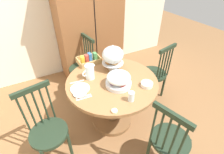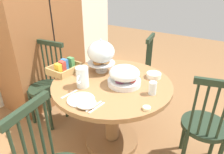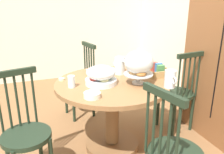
{
  "view_description": "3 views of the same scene",
  "coord_description": "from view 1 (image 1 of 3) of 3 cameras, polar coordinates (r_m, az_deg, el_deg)",
  "views": [
    {
      "loc": [
        -0.63,
        -1.25,
        1.97
      ],
      "look_at": [
        0.14,
        0.18,
        0.79
      ],
      "focal_mm": 26.91,
      "sensor_mm": 36.0,
      "label": 1
    },
    {
      "loc": [
        -1.23,
        -0.74,
        1.62
      ],
      "look_at": [
        0.14,
        0.18,
        0.79
      ],
      "focal_mm": 32.24,
      "sensor_mm": 36.0,
      "label": 2
    },
    {
      "loc": [
        2.14,
        -0.56,
        1.5
      ],
      "look_at": [
        0.14,
        0.18,
        0.79
      ],
      "focal_mm": 37.05,
      "sensor_mm": 36.0,
      "label": 3
    }
  ],
  "objects": [
    {
      "name": "cereal_bowl",
      "position": [
        1.98,
        11.74,
        -2.45
      ],
      "size": [
        0.14,
        0.14,
        0.04
      ],
      "primitive_type": "cylinder",
      "color": "white",
      "rests_on": "dining_table"
    },
    {
      "name": "windsor_chair_facing_door",
      "position": [
        1.99,
        -20.92,
        -16.9
      ],
      "size": [
        0.41,
        0.41,
        0.97
      ],
      "color": "#1E2D1E",
      "rests_on": "ground_plane"
    },
    {
      "name": "wall_back",
      "position": [
        3.21,
        -17.96,
        22.53
      ],
      "size": [
        4.8,
        0.06,
        2.6
      ],
      "primitive_type": "cube",
      "color": "silver",
      "rests_on": "ground_plane"
    },
    {
      "name": "windsor_chair_near_window",
      "position": [
        2.72,
        14.24,
        0.94
      ],
      "size": [
        0.41,
        0.41,
        0.97
      ],
      "color": "#1E2D1E",
      "rests_on": "ground_plane"
    },
    {
      "name": "cereal_basket",
      "position": [
        2.39,
        -7.89,
        5.88
      ],
      "size": [
        0.32,
        0.24,
        0.12
      ],
      "color": "tan",
      "rests_on": "dining_table"
    },
    {
      "name": "orange_juice_pitcher",
      "position": [
        2.04,
        -7.58,
        1.53
      ],
      "size": [
        0.19,
        0.11,
        0.18
      ],
      "color": "silver",
      "rests_on": "dining_table"
    },
    {
      "name": "china_plate_large",
      "position": [
        1.94,
        -10.82,
        -3.86
      ],
      "size": [
        0.22,
        0.22,
        0.01
      ],
      "primitive_type": "cylinder",
      "color": "white",
      "rests_on": "dining_table"
    },
    {
      "name": "butter_dish",
      "position": [
        1.65,
        0.86,
        -11.49
      ],
      "size": [
        0.06,
        0.06,
        0.02
      ],
      "primitive_type": "cylinder",
      "color": "beige",
      "rests_on": "dining_table"
    },
    {
      "name": "dinner_fork",
      "position": [
        1.81,
        -9.41,
        -7.11
      ],
      "size": [
        0.17,
        0.03,
        0.01
      ],
      "primitive_type": "cube",
      "rotation": [
        0.0,
        0.0,
        3.06
      ],
      "color": "silver",
      "rests_on": "dining_table"
    },
    {
      "name": "windsor_chair_far_side",
      "position": [
        1.9,
        18.84,
        -19.9
      ],
      "size": [
        0.42,
        0.42,
        0.97
      ],
      "color": "#1E2D1E",
      "rests_on": "ground_plane"
    },
    {
      "name": "dining_table",
      "position": [
        2.18,
        -0.0,
        -5.99
      ],
      "size": [
        1.11,
        1.11,
        0.74
      ],
      "color": "olive",
      "rests_on": "ground_plane"
    },
    {
      "name": "soup_spoon",
      "position": [
        2.05,
        -11.82,
        -1.6
      ],
      "size": [
        0.17,
        0.03,
        0.01
      ],
      "primitive_type": "cube",
      "rotation": [
        0.0,
        0.0,
        3.06
      ],
      "color": "silver",
      "rests_on": "dining_table"
    },
    {
      "name": "milk_pitcher",
      "position": [
        2.45,
        1.62,
        7.97
      ],
      "size": [
        0.18,
        0.1,
        0.16
      ],
      "color": "silver",
      "rests_on": "dining_table"
    },
    {
      "name": "pastry_stand_with_dome",
      "position": [
        2.14,
        0.28,
        7.22
      ],
      "size": [
        0.28,
        0.28,
        0.34
      ],
      "color": "silver",
      "rests_on": "dining_table"
    },
    {
      "name": "china_plate_small",
      "position": [
        1.86,
        -10.88,
        -5.36
      ],
      "size": [
        0.15,
        0.15,
        0.01
      ],
      "primitive_type": "cylinder",
      "color": "white",
      "rests_on": "china_plate_large"
    },
    {
      "name": "table_knife",
      "position": [
        1.84,
        -9.67,
        -6.52
      ],
      "size": [
        0.17,
        0.03,
        0.01
      ],
      "primitive_type": "cube",
      "rotation": [
        0.0,
        0.0,
        3.06
      ],
      "color": "silver",
      "rests_on": "dining_table"
    },
    {
      "name": "fruit_platter_covered",
      "position": [
        1.91,
        2.24,
        -0.82
      ],
      "size": [
        0.3,
        0.3,
        0.18
      ],
      "color": "silver",
      "rests_on": "dining_table"
    },
    {
      "name": "drinking_glass",
      "position": [
        1.74,
        6.55,
        -6.58
      ],
      "size": [
        0.06,
        0.06,
        0.11
      ],
      "primitive_type": "cylinder",
      "color": "silver",
      "rests_on": "dining_table"
    },
    {
      "name": "wooden_armoire",
      "position": [
        3.1,
        -7.79,
        17.26
      ],
      "size": [
        1.18,
        0.6,
        1.96
      ],
      "color": "brown",
      "rests_on": "ground_plane"
    },
    {
      "name": "ground_plane",
      "position": [
        2.42,
        -1.03,
        -18.55
      ],
      "size": [
        10.0,
        10.0,
        0.0
      ],
      "primitive_type": "plane",
      "color": "brown"
    },
    {
      "name": "windsor_chair_by_cabinet",
      "position": [
        2.82,
        -9.85,
        2.98
      ],
      "size": [
        0.4,
        0.4,
        0.97
      ],
      "color": "#1E2D1E",
      "rests_on": "ground_plane"
    }
  ]
}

